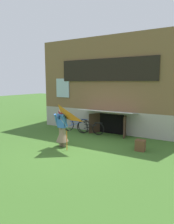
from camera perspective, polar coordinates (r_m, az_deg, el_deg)
The scene contains 7 objects.
ground_plane at distance 8.42m, azimuth -3.46°, elevation -10.25°, with size 60.00×60.00×0.00m, color #386023.
log_house at distance 13.13m, azimuth 10.41°, elevation 7.62°, with size 8.25×6.57×5.07m.
person at distance 8.51m, azimuth -7.10°, elevation -5.28°, with size 0.61×0.52×1.63m.
kite at distance 7.79m, azimuth -8.21°, elevation -1.30°, with size 1.22×1.14×1.76m.
bicycle_black at distance 10.50m, azimuth 0.91°, elevation -4.49°, with size 1.53×0.21×0.70m.
bicycle_blue at distance 11.02m, azimuth -3.18°, elevation -3.67°, with size 1.74×0.19×0.79m.
wooden_crate at distance 8.33m, azimuth 14.93°, elevation -9.16°, with size 0.37×0.31×0.44m, color brown.
Camera 1 is at (4.40, -6.65, 2.70)m, focal length 32.11 mm.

